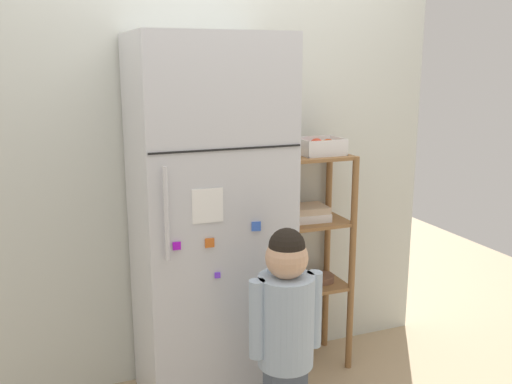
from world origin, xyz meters
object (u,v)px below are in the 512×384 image
pantry_shelf_unit (310,241)px  fruit_bin (322,147)px  child_standing (286,320)px  refrigerator (209,227)px

pantry_shelf_unit → fruit_bin: fruit_bin is taller
child_standing → pantry_shelf_unit: pantry_shelf_unit is taller
refrigerator → child_standing: bearing=-71.1°
refrigerator → fruit_bin: (0.67, 0.13, 0.34)m
pantry_shelf_unit → child_standing: bearing=-124.3°
refrigerator → pantry_shelf_unit: refrigerator is taller
child_standing → pantry_shelf_unit: (0.44, 0.65, 0.11)m
refrigerator → fruit_bin: 0.76m
child_standing → pantry_shelf_unit: size_ratio=0.85×
child_standing → fruit_bin: (0.50, 0.64, 0.63)m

